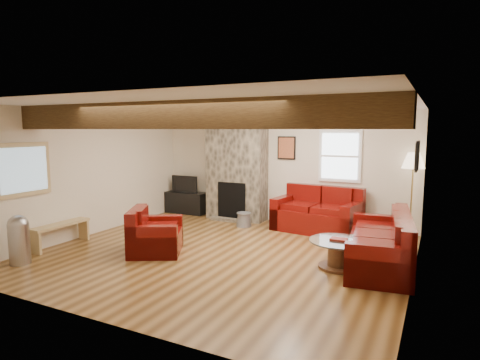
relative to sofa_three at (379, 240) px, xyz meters
The scene contains 18 objects.
room 2.68m from the sofa_three, 167.19° to the right, with size 8.00×8.00×8.00m.
oak_beam 3.61m from the sofa_three, 143.81° to the right, with size 6.00×0.36×0.38m, color black.
chimney_breast 4.06m from the sofa_three, 151.02° to the left, with size 1.40×0.67×2.50m.
back_window 2.68m from the sofa_three, 117.77° to the left, with size 0.90×0.08×1.10m, color white, non-canonical shape.
hatch_window 5.91m from the sofa_three, 159.22° to the right, with size 0.08×1.00×0.90m, color tan, non-canonical shape.
ceiling_dome 2.59m from the sofa_three, 168.00° to the left, with size 0.40×0.40×0.18m, color white, non-canonical shape.
artwork_back 3.42m from the sofa_three, 137.36° to the left, with size 0.42×0.06×0.52m, color black, non-canonical shape.
artwork_right 1.44m from the sofa_three, 28.82° to the right, with size 0.06×0.55×0.42m, color black, non-canonical shape.
sofa_three is the anchor object (origin of this frame).
loveseat 2.22m from the sofa_three, 131.25° to the left, with size 1.72×0.99×0.92m, color #470506, non-canonical shape.
armchair_red 3.68m from the sofa_three, 164.09° to the right, with size 0.95×0.83×0.77m, color #470506, non-canonical shape.
coffee_table 0.70m from the sofa_three, 143.34° to the right, with size 0.90×0.90×0.47m.
tv_cabinet 5.31m from the sofa_three, 158.26° to the left, with size 1.07×0.43×0.53m, color black.
television 5.32m from the sofa_three, 158.26° to the left, with size 0.74×0.10×0.43m, color black.
floor_lamp 2.25m from the sofa_three, 80.85° to the left, with size 0.43×0.43×1.67m.
pine_bench 5.52m from the sofa_three, 164.21° to the right, with size 0.26×1.13×0.42m, color tan, non-canonical shape.
pedal_bin 5.65m from the sofa_three, 154.22° to the right, with size 0.32×0.32×0.79m, color #9C9CA0, non-canonical shape.
coal_bucket 3.29m from the sofa_three, 155.99° to the left, with size 0.34×0.34×0.32m, color gray, non-canonical shape.
Camera 1 is at (3.26, -5.82, 2.12)m, focal length 30.00 mm.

